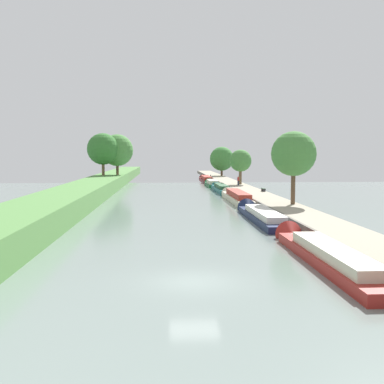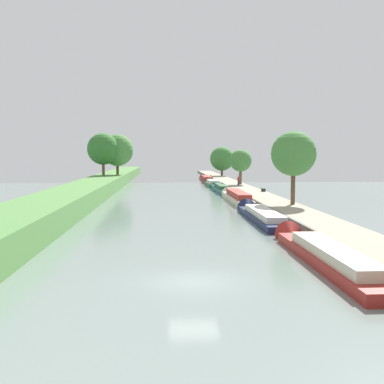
{
  "view_description": "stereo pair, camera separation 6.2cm",
  "coord_description": "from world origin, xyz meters",
  "px_view_note": "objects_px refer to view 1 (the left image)",
  "views": [
    {
      "loc": [
        -1.46,
        -22.66,
        6.41
      ],
      "look_at": [
        2.38,
        42.42,
        1.0
      ],
      "focal_mm": 43.09,
      "sensor_mm": 36.0,
      "label": 1
    },
    {
      "loc": [
        -1.4,
        -22.66,
        6.41
      ],
      "look_at": [
        2.38,
        42.42,
        1.0
      ],
      "focal_mm": 43.09,
      "sensor_mm": 36.0,
      "label": 2
    }
  ],
  "objects_px": {
    "narrowboat_teal": "(220,188)",
    "narrowboat_green": "(212,184)",
    "narrowboat_red": "(323,253)",
    "narrowboat_cream": "(236,197)",
    "narrowboat_maroon": "(206,179)",
    "mooring_bollard_far": "(211,176)",
    "person_walking": "(238,180)",
    "park_bench": "(263,189)",
    "narrowboat_navy": "(260,215)"
  },
  "relations": [
    {
      "from": "narrowboat_cream",
      "to": "narrowboat_maroon",
      "type": "xyz_separation_m",
      "value": [
        -0.13,
        45.08,
        -0.08
      ]
    },
    {
      "from": "narrowboat_maroon",
      "to": "person_walking",
      "type": "distance_m",
      "value": 25.4
    },
    {
      "from": "park_bench",
      "to": "narrowboat_maroon",
      "type": "bearing_deg",
      "value": 97.74
    },
    {
      "from": "narrowboat_cream",
      "to": "person_walking",
      "type": "height_order",
      "value": "person_walking"
    },
    {
      "from": "narrowboat_red",
      "to": "park_bench",
      "type": "relative_size",
      "value": 10.76
    },
    {
      "from": "narrowboat_navy",
      "to": "person_walking",
      "type": "bearing_deg",
      "value": 84.2
    },
    {
      "from": "person_walking",
      "to": "mooring_bollard_far",
      "type": "relative_size",
      "value": 3.69
    },
    {
      "from": "narrowboat_red",
      "to": "narrowboat_green",
      "type": "distance_m",
      "value": 64.87
    },
    {
      "from": "narrowboat_red",
      "to": "narrowboat_maroon",
      "type": "bearing_deg",
      "value": 89.95
    },
    {
      "from": "narrowboat_red",
      "to": "narrowboat_cream",
      "type": "bearing_deg",
      "value": 89.67
    },
    {
      "from": "narrowboat_teal",
      "to": "narrowboat_red",
      "type": "bearing_deg",
      "value": -90.03
    },
    {
      "from": "narrowboat_teal",
      "to": "narrowboat_cream",
      "type": "bearing_deg",
      "value": -89.4
    },
    {
      "from": "mooring_bollard_far",
      "to": "park_bench",
      "type": "relative_size",
      "value": 0.3
    },
    {
      "from": "narrowboat_red",
      "to": "narrowboat_cream",
      "type": "height_order",
      "value": "narrowboat_cream"
    },
    {
      "from": "narrowboat_teal",
      "to": "narrowboat_green",
      "type": "bearing_deg",
      "value": 90.37
    },
    {
      "from": "mooring_bollard_far",
      "to": "narrowboat_maroon",
      "type": "bearing_deg",
      "value": -104.01
    },
    {
      "from": "narrowboat_green",
      "to": "person_walking",
      "type": "relative_size",
      "value": 6.59
    },
    {
      "from": "narrowboat_navy",
      "to": "mooring_bollard_far",
      "type": "relative_size",
      "value": 35.47
    },
    {
      "from": "narrowboat_red",
      "to": "park_bench",
      "type": "xyz_separation_m",
      "value": [
        5.3,
        41.33,
        0.66
      ]
    },
    {
      "from": "narrowboat_teal",
      "to": "narrowboat_green",
      "type": "height_order",
      "value": "narrowboat_teal"
    },
    {
      "from": "mooring_bollard_far",
      "to": "narrowboat_teal",
      "type": "bearing_deg",
      "value": -93.02
    },
    {
      "from": "narrowboat_red",
      "to": "narrowboat_cream",
      "type": "distance_m",
      "value": 34.72
    },
    {
      "from": "narrowboat_cream",
      "to": "person_walking",
      "type": "distance_m",
      "value": 20.28
    },
    {
      "from": "narrowboat_cream",
      "to": "person_walking",
      "type": "bearing_deg",
      "value": 80.21
    },
    {
      "from": "narrowboat_navy",
      "to": "mooring_bollard_far",
      "type": "height_order",
      "value": "narrowboat_navy"
    },
    {
      "from": "person_walking",
      "to": "narrowboat_green",
      "type": "bearing_deg",
      "value": 109.96
    },
    {
      "from": "narrowboat_maroon",
      "to": "park_bench",
      "type": "bearing_deg",
      "value": -82.26
    },
    {
      "from": "narrowboat_cream",
      "to": "narrowboat_teal",
      "type": "xyz_separation_m",
      "value": [
        -0.17,
        16.31,
        -0.06
      ]
    },
    {
      "from": "narrowboat_teal",
      "to": "mooring_bollard_far",
      "type": "bearing_deg",
      "value": 86.98
    },
    {
      "from": "narrowboat_red",
      "to": "narrowboat_green",
      "type": "relative_size",
      "value": 1.47
    },
    {
      "from": "narrowboat_maroon",
      "to": "person_walking",
      "type": "bearing_deg",
      "value": -81.91
    },
    {
      "from": "narrowboat_cream",
      "to": "mooring_bollard_far",
      "type": "distance_m",
      "value": 52.59
    },
    {
      "from": "person_walking",
      "to": "mooring_bollard_far",
      "type": "distance_m",
      "value": 32.66
    },
    {
      "from": "narrowboat_green",
      "to": "person_walking",
      "type": "xyz_separation_m",
      "value": [
        3.7,
        -10.2,
        1.19
      ]
    },
    {
      "from": "narrowboat_cream",
      "to": "park_bench",
      "type": "distance_m",
      "value": 8.36
    },
    {
      "from": "narrowboat_maroon",
      "to": "mooring_bollard_far",
      "type": "bearing_deg",
      "value": 75.99
    },
    {
      "from": "narrowboat_red",
      "to": "mooring_bollard_far",
      "type": "relative_size",
      "value": 35.86
    },
    {
      "from": "person_walking",
      "to": "mooring_bollard_far",
      "type": "height_order",
      "value": "person_walking"
    },
    {
      "from": "narrowboat_red",
      "to": "person_walking",
      "type": "relative_size",
      "value": 9.72
    },
    {
      "from": "narrowboat_teal",
      "to": "narrowboat_maroon",
      "type": "distance_m",
      "value": 28.77
    },
    {
      "from": "narrowboat_red",
      "to": "narrowboat_navy",
      "type": "distance_m",
      "value": 17.59
    },
    {
      "from": "narrowboat_navy",
      "to": "narrowboat_cream",
      "type": "distance_m",
      "value": 17.13
    },
    {
      "from": "narrowboat_cream",
      "to": "person_walking",
      "type": "xyz_separation_m",
      "value": [
        3.44,
        19.95,
        1.06
      ]
    },
    {
      "from": "narrowboat_red",
      "to": "park_bench",
      "type": "distance_m",
      "value": 41.67
    },
    {
      "from": "narrowboat_teal",
      "to": "narrowboat_maroon",
      "type": "bearing_deg",
      "value": 89.91
    },
    {
      "from": "narrowboat_red",
      "to": "narrowboat_teal",
      "type": "relative_size",
      "value": 1.11
    },
    {
      "from": "narrowboat_green",
      "to": "narrowboat_teal",
      "type": "bearing_deg",
      "value": -89.63
    },
    {
      "from": "narrowboat_green",
      "to": "narrowboat_maroon",
      "type": "distance_m",
      "value": 14.93
    },
    {
      "from": "narrowboat_green",
      "to": "park_bench",
      "type": "relative_size",
      "value": 7.3
    },
    {
      "from": "narrowboat_red",
      "to": "narrowboat_green",
      "type": "height_order",
      "value": "narrowboat_red"
    }
  ]
}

